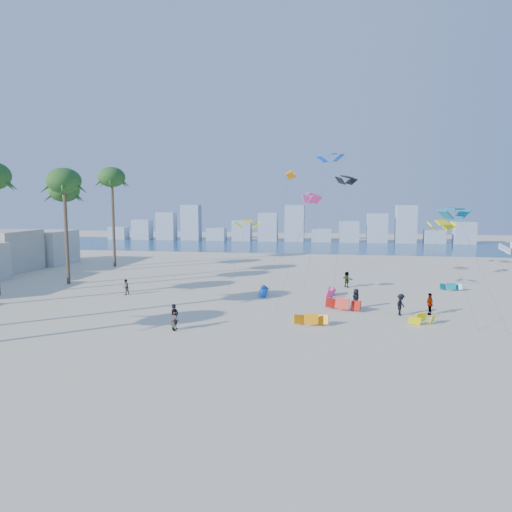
# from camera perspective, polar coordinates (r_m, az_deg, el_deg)

# --- Properties ---
(ground) EXTENTS (220.00, 220.00, 0.00)m
(ground) POSITION_cam_1_polar(r_m,az_deg,el_deg) (28.69, -11.35, -12.70)
(ground) COLOR beige
(ground) RESTS_ON ground
(ocean) EXTENTS (220.00, 220.00, 0.00)m
(ocean) POSITION_cam_1_polar(r_m,az_deg,el_deg) (98.22, 3.47, 1.30)
(ocean) COLOR navy
(ocean) RESTS_ON ground
(kitesurfer_near) EXTENTS (0.73, 0.83, 1.91)m
(kitesurfer_near) POSITION_cam_1_polar(r_m,az_deg,el_deg) (35.19, -9.98, -7.35)
(kitesurfer_near) COLOR black
(kitesurfer_near) RESTS_ON ground
(kitesurfer_mid) EXTENTS (0.82, 0.91, 1.56)m
(kitesurfer_mid) POSITION_cam_1_polar(r_m,az_deg,el_deg) (35.04, -9.88, -7.72)
(kitesurfer_mid) COLOR gray
(kitesurfer_mid) RESTS_ON ground
(kitesurfers_far) EXTENTS (40.13, 13.54, 1.84)m
(kitesurfers_far) POSITION_cam_1_polar(r_m,az_deg,el_deg) (44.56, 12.03, -4.49)
(kitesurfers_far) COLOR black
(kitesurfers_far) RESTS_ON ground
(grounded_kites) EXTENTS (21.39, 17.32, 1.00)m
(grounded_kites) POSITION_cam_1_polar(r_m,az_deg,el_deg) (42.75, 10.33, -5.53)
(grounded_kites) COLOR blue
(grounded_kites) RESTS_ON ground
(flying_kites) EXTENTS (32.83, 25.31, 15.50)m
(flying_kites) POSITION_cam_1_polar(r_m,az_deg,el_deg) (46.82, 14.05, 7.87)
(flying_kites) COLOR #FFF50D
(flying_kites) RESTS_ON ground
(palm_row) EXTENTS (8.48, 44.80, 14.20)m
(palm_row) POSITION_cam_1_polar(r_m,az_deg,el_deg) (52.13, -28.43, 7.89)
(palm_row) COLOR brown
(palm_row) RESTS_ON ground
(distant_skyline) EXTENTS (85.00, 3.00, 8.40)m
(distant_skyline) POSITION_cam_1_polar(r_m,az_deg,el_deg) (108.01, 3.39, 3.45)
(distant_skyline) COLOR #9EADBF
(distant_skyline) RESTS_ON ground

